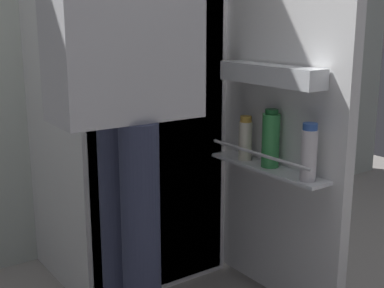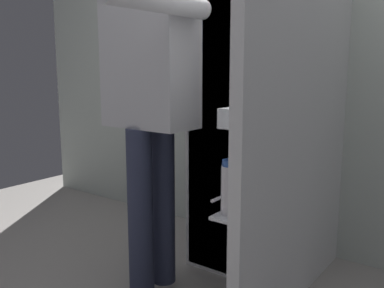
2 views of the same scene
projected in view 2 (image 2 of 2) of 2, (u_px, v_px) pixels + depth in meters
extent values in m
cube|color=beige|center=(295.00, 42.00, 2.45)|extent=(4.40, 0.10, 2.45)
cube|color=white|center=(266.00, 121.00, 2.25)|extent=(0.65, 0.58, 1.60)
cube|color=white|center=(240.00, 126.00, 2.03)|extent=(0.61, 0.01, 1.56)
cube|color=white|center=(244.00, 129.00, 2.07)|extent=(0.57, 0.09, 0.01)
cube|color=white|center=(278.00, 141.00, 1.57)|extent=(0.05, 0.63, 1.55)
cube|color=white|center=(258.00, 202.00, 1.66)|extent=(0.11, 0.54, 0.01)
cylinder|color=silver|center=(248.00, 185.00, 1.68)|extent=(0.01, 0.52, 0.01)
cube|color=white|center=(260.00, 114.00, 1.60)|extent=(0.09, 0.46, 0.07)
cylinder|color=#EDE5CC|center=(271.00, 176.00, 1.74)|extent=(0.05, 0.05, 0.15)
cylinder|color=#B78933|center=(272.00, 155.00, 1.73)|extent=(0.05, 0.05, 0.02)
cylinder|color=white|center=(229.00, 191.00, 1.48)|extent=(0.06, 0.06, 0.18)
cylinder|color=#335BB2|center=(229.00, 163.00, 1.47)|extent=(0.05, 0.05, 0.02)
cylinder|color=green|center=(259.00, 177.00, 1.63)|extent=(0.07, 0.07, 0.20)
cylinder|color=#195B28|center=(260.00, 149.00, 1.61)|extent=(0.05, 0.05, 0.02)
cylinder|color=#2D334C|center=(163.00, 205.00, 2.10)|extent=(0.12, 0.12, 0.81)
cylinder|color=#2D334C|center=(140.00, 214.00, 1.98)|extent=(0.12, 0.12, 0.81)
cube|color=silver|center=(150.00, 65.00, 1.92)|extent=(0.44, 0.23, 0.57)
cylinder|color=silver|center=(180.00, 70.00, 2.09)|extent=(0.08, 0.08, 0.54)
cylinder|color=silver|center=(160.00, 2.00, 1.55)|extent=(0.10, 0.54, 0.08)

